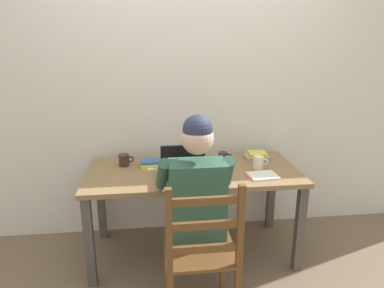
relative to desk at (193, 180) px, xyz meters
name	(u,v)px	position (x,y,z in m)	size (l,w,h in m)	color
ground_plane	(193,251)	(0.00, 0.00, -0.62)	(8.00, 8.00, 0.00)	brown
back_wall	(186,84)	(0.00, 0.44, 0.68)	(6.00, 0.04, 2.60)	silver
desk	(193,180)	(0.00, 0.00, 0.00)	(1.59, 0.73, 0.71)	olive
seated_person	(195,198)	(-0.04, -0.44, 0.07)	(0.50, 0.60, 1.26)	#2D5642
wooden_chair	(201,254)	(-0.04, -0.72, -0.16)	(0.42, 0.42, 0.95)	brown
laptop	(184,169)	(-0.08, -0.11, 0.14)	(0.33, 0.33, 0.22)	black
computer_mouse	(218,175)	(0.16, -0.17, 0.10)	(0.06, 0.10, 0.03)	black
coffee_mug_white	(259,163)	(0.50, -0.04, 0.14)	(0.12, 0.08, 0.10)	beige
coffee_mug_dark	(223,157)	(0.26, 0.13, 0.13)	(0.11, 0.07, 0.09)	#38281E
coffee_mug_spare	(124,160)	(-0.52, 0.15, 0.13)	(0.12, 0.08, 0.09)	#38281E
book_stack_main	(257,156)	(0.55, 0.18, 0.11)	(0.20, 0.15, 0.06)	gray
book_stack_side	(152,164)	(-0.31, 0.10, 0.11)	(0.18, 0.15, 0.05)	gold
paper_pile_near_laptop	(161,165)	(-0.24, 0.12, 0.09)	(0.26, 0.16, 0.02)	white
paper_pile_back_corner	(198,166)	(0.05, 0.06, 0.09)	(0.25, 0.19, 0.01)	silver
paper_pile_side	(263,176)	(0.49, -0.19, 0.09)	(0.20, 0.17, 0.01)	silver
landscape_photo_print	(255,176)	(0.43, -0.18, 0.09)	(0.13, 0.09, 0.00)	#C63D33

